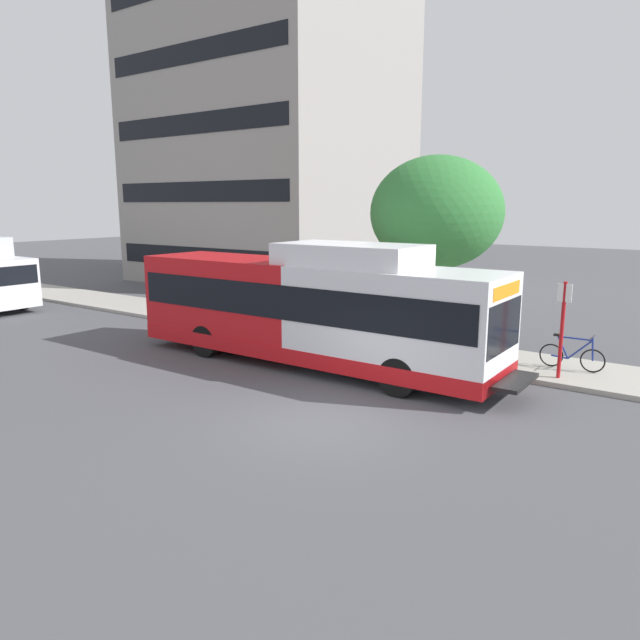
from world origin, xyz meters
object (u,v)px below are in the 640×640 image
object	(u,v)px
bicycle_parked	(572,355)
street_tree_near_stop	(436,213)
transit_bus	(311,309)
bus_stop_sign_pole	(562,323)

from	to	relation	value
bicycle_parked	street_tree_near_stop	bearing A→B (deg)	79.21
transit_bus	street_tree_near_stop	world-z (taller)	street_tree_near_stop
transit_bus	bus_stop_sign_pole	xyz separation A→B (m)	(2.37, -6.49, -0.05)
transit_bus	street_tree_near_stop	xyz separation A→B (m)	(4.32, -1.92, 2.73)
bicycle_parked	street_tree_near_stop	xyz separation A→B (m)	(0.89, 4.66, 3.88)
bicycle_parked	street_tree_near_stop	world-z (taller)	street_tree_near_stop
street_tree_near_stop	bicycle_parked	bearing A→B (deg)	-100.79
street_tree_near_stop	transit_bus	bearing A→B (deg)	156.04
street_tree_near_stop	bus_stop_sign_pole	bearing A→B (deg)	-113.06
transit_bus	bus_stop_sign_pole	distance (m)	6.91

